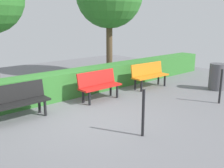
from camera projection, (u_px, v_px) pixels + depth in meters
The scene contains 8 objects.
ground_plane at pixel (83, 117), 6.51m from camera, with size 16.62×16.62×0.00m, color slate.
bench_orange at pixel (149, 74), 9.19m from camera, with size 1.50×0.52×0.86m.
bench_red at pixel (99, 84), 7.77m from camera, with size 1.37×0.48×0.86m.
bench_black at pixel (18, 100), 6.24m from camera, with size 1.48×0.48×0.86m.
hedge_row at pixel (78, 82), 8.40m from camera, with size 12.62×0.73×0.80m, color #387F33.
railing_post_near at pixel (221, 86), 7.43m from camera, with size 0.06×0.06×1.00m, color black.
railing_post_mid at pixel (143, 113), 5.32m from camera, with size 0.06×0.06×1.00m, color black.
trash_bin at pixel (217, 77), 8.91m from camera, with size 0.52×0.52×0.90m, color #4C4C51.
Camera 1 is at (3.52, 5.06, 2.36)m, focal length 42.03 mm.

